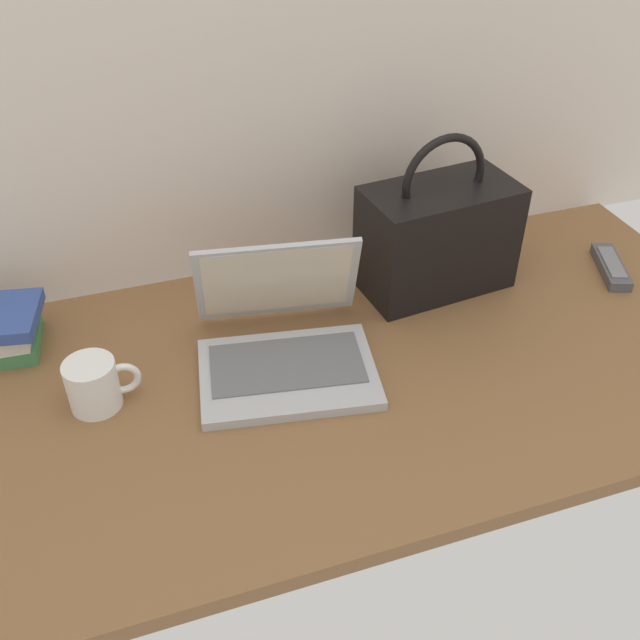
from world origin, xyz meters
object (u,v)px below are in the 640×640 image
Objects in this scene: laptop at (284,341)px; handbag at (438,235)px; remote_control_near at (611,267)px; coffee_mug at (95,384)px.

handbag is (0.36, 0.14, 0.07)m from laptop.
laptop is 1.05× the size of handbag.
handbag is at bearing 20.82° from laptop.
handbag is (-0.38, 0.08, 0.10)m from remote_control_near.
coffee_mug is 1.08m from remote_control_near.
laptop is at bearing -175.56° from remote_control_near.
coffee_mug reaches higher than remote_control_near.
laptop is 0.33m from coffee_mug.
remote_control_near is at bearing 4.44° from laptop.
coffee_mug is 0.71m from handbag.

